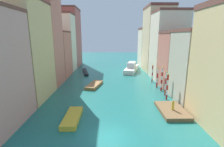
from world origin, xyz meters
The scene contains 22 objects.
ground_plane centered at (0.00, 24.50, 0.00)m, with size 154.00×154.00×0.00m, color #1E6B66.
building_left_1 centered at (-15.61, 12.79, 8.86)m, with size 7.96×10.13×17.71m.
building_left_2 centered at (-15.61, 21.64, 11.21)m, with size 7.96×7.63×22.40m.
building_left_3 centered at (-15.61, 29.86, 6.44)m, with size 7.96×8.36×12.85m.
building_left_4 centered at (-15.61, 38.19, 9.41)m, with size 7.96×7.60×18.80m.
building_left_5 centered at (-15.61, 47.90, 10.88)m, with size 7.96×11.46×21.74m.
building_right_1 centered at (15.61, 11.15, 6.34)m, with size 7.96×7.95×12.66m.
building_right_2 centered at (15.61, 18.99, 6.26)m, with size 7.96×7.65×12.50m.
building_right_3 centered at (15.61, 27.17, 8.98)m, with size 7.96×8.62×17.93m.
building_right_4 centered at (15.61, 37.16, 10.39)m, with size 7.96×10.55×20.75m.
building_right_5 centered at (15.61, 46.76, 7.29)m, with size 7.96×8.32×14.55m.
waterfront_dock centered at (9.51, 6.20, 0.27)m, with size 3.80×6.17×0.54m.
person_on_dock centered at (9.49, 5.87, 1.28)m, with size 0.36×0.36×1.60m.
mooring_pole_0 centered at (10.44, 11.28, 2.53)m, with size 0.35×0.35×4.95m.
mooring_pole_1 centered at (10.91, 13.54, 2.50)m, with size 0.29×0.29×4.91m.
mooring_pole_2 centered at (11.00, 16.20, 2.69)m, with size 0.39×0.39×5.26m.
mooring_pole_3 centered at (10.75, 18.63, 2.42)m, with size 0.34×0.34×4.73m.
mooring_pole_4 centered at (10.83, 23.14, 2.28)m, with size 0.34×0.34×4.46m.
vaporetto_white centered at (7.41, 36.44, 1.08)m, with size 6.73×12.82×3.04m.
gondola_black centered at (-7.80, 34.37, 0.26)m, with size 3.30×10.07×0.52m.
motorboat_0 centered at (-5.33, 4.07, 0.35)m, with size 2.04×5.88×0.69m.
motorboat_1 centered at (-3.64, 19.73, 0.32)m, with size 3.88×6.74×0.64m.
Camera 1 is at (-0.17, -16.88, 11.48)m, focal length 26.14 mm.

